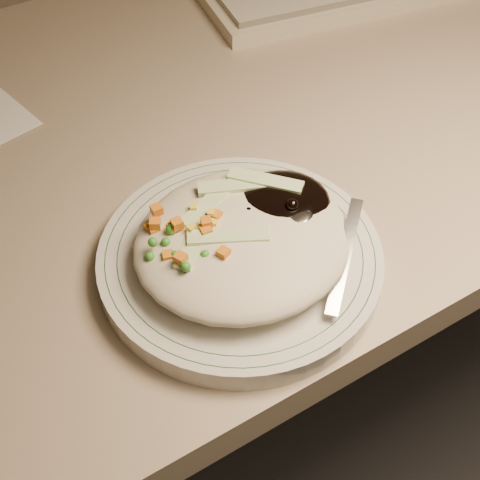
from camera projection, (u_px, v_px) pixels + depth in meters
desk at (213, 230)px, 0.91m from camera, size 1.40×0.70×0.74m
plate at (240, 259)px, 0.60m from camera, size 0.25×0.25×0.02m
plate_rim at (240, 252)px, 0.59m from camera, size 0.24×0.24×0.00m
meal at (245, 234)px, 0.58m from camera, size 0.21×0.19×0.05m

